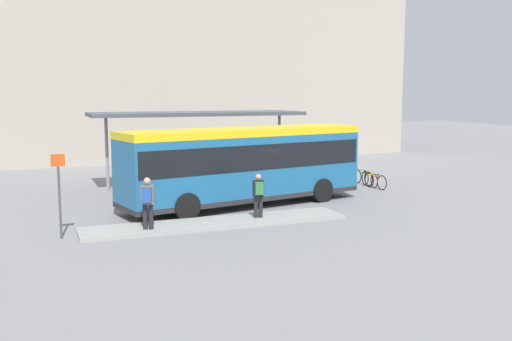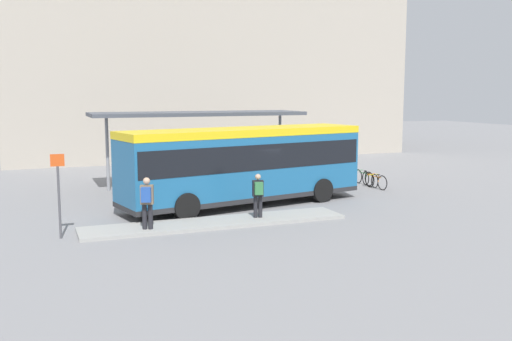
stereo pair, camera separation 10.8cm
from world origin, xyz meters
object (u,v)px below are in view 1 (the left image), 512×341
object	(u,v)px
pedestrian_waiting	(258,193)
pedestrian_companion	(147,200)
bicycle_orange	(375,181)
platform_sign	(59,192)
city_bus	(244,161)
bicycle_yellow	(370,179)
potted_planter_near_shelter	(167,180)
bicycle_green	(363,177)

from	to	relation	value
pedestrian_waiting	pedestrian_companion	distance (m)	4.23
bicycle_orange	platform_sign	bearing A→B (deg)	102.20
bicycle_orange	platform_sign	xyz separation A→B (m)	(-15.26, -4.66, 1.18)
city_bus	platform_sign	bearing A→B (deg)	-170.21
pedestrian_companion	platform_sign	world-z (taller)	platform_sign
pedestrian_waiting	bicycle_yellow	size ratio (longest dim) A/B	0.97
city_bus	potted_planter_near_shelter	distance (m)	4.56
pedestrian_waiting	platform_sign	xyz separation A→B (m)	(-7.03, -0.03, 0.49)
platform_sign	pedestrian_waiting	bearing A→B (deg)	0.26
bicycle_orange	bicycle_yellow	size ratio (longest dim) A/B	1.02
pedestrian_companion	bicycle_green	size ratio (longest dim) A/B	1.01
bicycle_yellow	platform_sign	size ratio (longest dim) A/B	0.61
city_bus	bicycle_orange	distance (m)	8.01
pedestrian_companion	bicycle_orange	bearing A→B (deg)	-50.00
pedestrian_companion	potted_planter_near_shelter	bearing A→B (deg)	0.05
pedestrian_companion	bicycle_orange	size ratio (longest dim) A/B	1.03
city_bus	pedestrian_waiting	bearing A→B (deg)	-112.27
platform_sign	pedestrian_companion	bearing A→B (deg)	-6.01
pedestrian_companion	bicycle_yellow	size ratio (longest dim) A/B	1.05
pedestrian_waiting	bicycle_green	xyz separation A→B (m)	(8.35, 5.98, -0.68)
potted_planter_near_shelter	pedestrian_companion	bearing A→B (deg)	-108.25
bicycle_orange	potted_planter_near_shelter	size ratio (longest dim) A/B	1.26
bicycle_green	bicycle_yellow	bearing A→B (deg)	176.11
bicycle_green	platform_sign	world-z (taller)	platform_sign
pedestrian_waiting	potted_planter_near_shelter	distance (m)	6.84
bicycle_yellow	platform_sign	xyz separation A→B (m)	(-15.36, -5.34, 1.19)
bicycle_yellow	potted_planter_near_shelter	bearing A→B (deg)	-91.59
bicycle_yellow	pedestrian_companion	bearing A→B (deg)	-60.48
pedestrian_companion	bicycle_yellow	bearing A→B (deg)	-47.52
bicycle_orange	platform_sign	size ratio (longest dim) A/B	0.62
potted_planter_near_shelter	platform_sign	xyz separation A→B (m)	(-5.08, -6.58, 0.84)
pedestrian_companion	bicycle_green	bearing A→B (deg)	-45.03
pedestrian_waiting	pedestrian_companion	size ratio (longest dim) A/B	0.92
bicycle_yellow	platform_sign	bearing A→B (deg)	-65.50
city_bus	potted_planter_near_shelter	size ratio (longest dim) A/B	7.95
bicycle_green	pedestrian_companion	bearing A→B (deg)	114.84
city_bus	pedestrian_waiting	xyz separation A→B (m)	(-0.55, -2.94, -0.85)
bicycle_green	potted_planter_near_shelter	xyz separation A→B (m)	(-10.30, 0.57, 0.33)
potted_planter_near_shelter	bicycle_yellow	bearing A→B (deg)	-6.93
bicycle_green	city_bus	bearing A→B (deg)	109.50
city_bus	pedestrian_waiting	distance (m)	3.11
pedestrian_waiting	bicycle_orange	size ratio (longest dim) A/B	0.95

